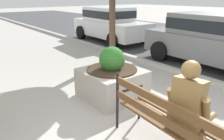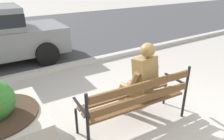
# 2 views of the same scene
# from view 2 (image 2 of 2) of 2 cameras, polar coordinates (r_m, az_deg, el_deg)

# --- Properties ---
(ground_plane) EXTENTS (80.00, 80.00, 0.00)m
(ground_plane) POSITION_cam_2_polar(r_m,az_deg,el_deg) (3.53, 5.61, -15.44)
(ground_plane) COLOR #ADA8A0
(street_surface) EXTENTS (60.00, 9.00, 0.01)m
(street_surface) POSITION_cam_2_polar(r_m,az_deg,el_deg) (10.01, -22.25, 9.25)
(street_surface) COLOR #424244
(street_surface) RESTS_ON ground
(curb_stone) EXTENTS (60.00, 0.20, 0.12)m
(curb_stone) POSITION_cam_2_polar(r_m,az_deg,el_deg) (5.72, -12.54, 1.00)
(curb_stone) COLOR #B2AFA8
(curb_stone) RESTS_ON ground
(park_bench) EXTENTS (1.83, 0.66, 0.95)m
(park_bench) POSITION_cam_2_polar(r_m,az_deg,el_deg) (3.24, 6.77, -7.65)
(park_bench) COLOR brown
(park_bench) RESTS_ON ground
(bronze_statue_seated) EXTENTS (0.61, 0.82, 1.37)m
(bronze_statue_seated) POSITION_cam_2_polar(r_m,az_deg,el_deg) (3.44, 7.28, -3.34)
(bronze_statue_seated) COLOR olive
(bronze_statue_seated) RESTS_ON ground
(concrete_planter) EXTENTS (1.15, 1.15, 1.09)m
(concrete_planter) POSITION_cam_2_polar(r_m,az_deg,el_deg) (3.23, -28.22, -14.08)
(concrete_planter) COLOR #A8A399
(concrete_planter) RESTS_ON ground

